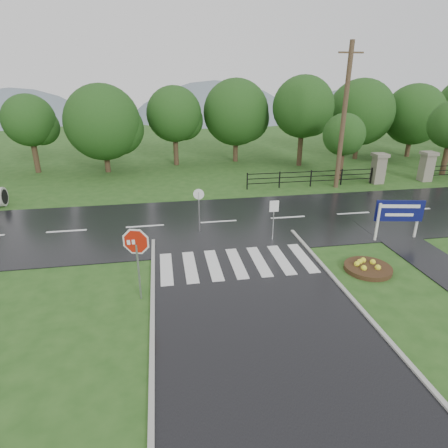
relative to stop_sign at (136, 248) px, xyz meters
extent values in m
plane|color=#264F1A|center=(3.97, -2.98, -2.02)|extent=(120.00, 120.00, 0.00)
cube|color=black|center=(3.97, 7.02, -2.02)|extent=(90.00, 8.00, 0.04)
cube|color=black|center=(12.47, 1.02, -2.02)|extent=(2.20, 11.00, 0.04)
cube|color=silver|center=(0.97, 2.02, -1.96)|extent=(0.50, 2.80, 0.02)
cube|color=silver|center=(1.97, 2.02, -1.96)|extent=(0.50, 2.80, 0.02)
cube|color=silver|center=(2.97, 2.02, -1.96)|extent=(0.50, 2.80, 0.02)
cube|color=silver|center=(3.97, 2.02, -1.96)|extent=(0.50, 2.80, 0.02)
cube|color=silver|center=(4.97, 2.02, -1.96)|extent=(0.50, 2.80, 0.02)
cube|color=silver|center=(5.97, 2.02, -1.96)|extent=(0.50, 2.80, 0.02)
cube|color=silver|center=(6.97, 2.02, -1.96)|extent=(0.50, 2.80, 0.02)
cube|color=gray|center=(16.97, 13.02, -1.02)|extent=(0.80, 0.80, 2.00)
cube|color=#6B6659|center=(16.97, 13.02, 0.10)|extent=(1.00, 1.00, 0.24)
cube|color=gray|center=(20.97, 13.02, -1.02)|extent=(0.80, 0.80, 2.00)
cube|color=#6B6659|center=(20.97, 13.02, 0.10)|extent=(1.00, 1.00, 0.24)
cube|color=black|center=(11.72, 13.02, -1.62)|extent=(9.50, 0.05, 0.05)
cube|color=black|center=(11.72, 13.02, -1.27)|extent=(9.50, 0.05, 0.05)
cube|color=black|center=(11.72, 13.02, -0.92)|extent=(9.50, 0.05, 0.05)
cube|color=black|center=(6.97, 13.02, -1.42)|extent=(0.08, 0.08, 1.20)
cube|color=black|center=(16.47, 13.02, -1.42)|extent=(0.08, 0.08, 1.20)
cube|color=black|center=(21.47, 13.02, -1.42)|extent=(0.08, 0.08, 1.20)
sphere|color=slate|center=(-24.03, 62.02, -16.42)|extent=(40.00, 40.00, 40.00)
sphere|color=slate|center=(11.97, 62.02, -19.30)|extent=(48.00, 48.00, 48.00)
sphere|color=slate|center=(39.97, 62.02, -14.98)|extent=(36.00, 36.00, 36.00)
cube|color=#939399|center=(0.00, 0.00, -0.94)|extent=(0.07, 0.07, 2.17)
cylinder|color=white|center=(0.00, 0.01, 0.26)|extent=(1.25, 0.41, 1.30)
cylinder|color=#B31B0C|center=(0.00, 0.00, 0.26)|extent=(1.09, 0.36, 1.13)
cube|color=silver|center=(11.16, 3.29, -1.05)|extent=(0.11, 0.11, 1.94)
cube|color=silver|center=(13.29, 3.29, -1.05)|extent=(0.11, 0.11, 1.94)
cube|color=#0C1051|center=(12.23, 3.29, -0.52)|extent=(2.29, 0.49, 1.06)
cube|color=white|center=(12.23, 3.25, -0.28)|extent=(1.81, 0.36, 0.17)
cube|color=white|center=(12.23, 3.25, -0.72)|extent=(1.33, 0.26, 0.15)
cylinder|color=#332111|center=(9.25, 0.56, -1.93)|extent=(1.93, 1.93, 0.19)
cube|color=#939399|center=(6.22, 4.24, -1.06)|extent=(0.04, 0.04, 1.92)
cube|color=white|center=(6.22, 4.22, -0.25)|extent=(0.45, 0.02, 0.56)
cylinder|color=#939399|center=(2.78, 5.80, -0.93)|extent=(0.07, 0.07, 2.18)
cylinder|color=white|center=(2.78, 5.78, 0.05)|extent=(0.54, 0.14, 0.54)
cylinder|color=#473523|center=(13.48, 12.52, 2.82)|extent=(0.32, 0.32, 9.69)
cube|color=brown|center=(13.48, 12.52, 6.91)|extent=(1.72, 0.11, 0.11)
cylinder|color=#3D2B1C|center=(14.67, 14.52, -0.58)|extent=(0.40, 0.40, 2.88)
sphere|color=#183F13|center=(14.67, 14.52, 1.43)|extent=(3.13, 3.13, 3.13)
cylinder|color=#3D2B1C|center=(23.70, 14.52, -0.35)|extent=(0.46, 0.46, 3.34)
camera|label=1|loc=(1.01, -12.01, 5.56)|focal=30.00mm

